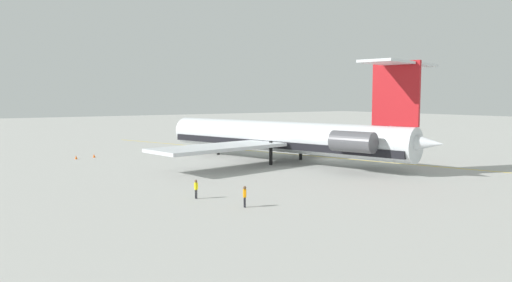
{
  "coord_description": "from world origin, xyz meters",
  "views": [
    {
      "loc": [
        -53.41,
        49.81,
        9.25
      ],
      "look_at": [
        2.09,
        11.92,
        3.18
      ],
      "focal_mm": 33.94,
      "sensor_mm": 36.0,
      "label": 1
    }
  ],
  "objects_px": {
    "ground_crew_portside": "(196,187)",
    "ground_crew_near_tail": "(268,137)",
    "safety_cone_wingtip": "(94,156)",
    "safety_cone_nose": "(236,141)",
    "safety_cone_tail": "(76,157)",
    "ground_crew_near_nose": "(245,194)",
    "main_jetliner": "(286,137)"
  },
  "relations": [
    {
      "from": "ground_crew_near_nose",
      "to": "safety_cone_tail",
      "type": "relative_size",
      "value": 3.3
    },
    {
      "from": "main_jetliner",
      "to": "ground_crew_near_tail",
      "type": "xyz_separation_m",
      "value": [
        26.1,
        -15.74,
        -2.54
      ]
    },
    {
      "from": "safety_cone_nose",
      "to": "safety_cone_wingtip",
      "type": "xyz_separation_m",
      "value": [
        -8.81,
        31.27,
        0.0
      ]
    },
    {
      "from": "ground_crew_near_tail",
      "to": "safety_cone_tail",
      "type": "bearing_deg",
      "value": -110.97
    },
    {
      "from": "ground_crew_portside",
      "to": "safety_cone_nose",
      "type": "height_order",
      "value": "ground_crew_portside"
    },
    {
      "from": "ground_crew_near_tail",
      "to": "safety_cone_wingtip",
      "type": "xyz_separation_m",
      "value": [
        -4.96,
        36.83,
        -0.88
      ]
    },
    {
      "from": "safety_cone_tail",
      "to": "main_jetliner",
      "type": "bearing_deg",
      "value": -130.62
    },
    {
      "from": "ground_crew_near_tail",
      "to": "safety_cone_tail",
      "type": "distance_m",
      "value": 40.06
    },
    {
      "from": "safety_cone_nose",
      "to": "safety_cone_tail",
      "type": "bearing_deg",
      "value": 105.44
    },
    {
      "from": "ground_crew_near_nose",
      "to": "safety_cone_wingtip",
      "type": "bearing_deg",
      "value": -86.65
    },
    {
      "from": "main_jetliner",
      "to": "safety_cone_tail",
      "type": "distance_m",
      "value": 31.71
    },
    {
      "from": "main_jetliner",
      "to": "ground_crew_portside",
      "type": "xyz_separation_m",
      "value": [
        -15.14,
        22.17,
        -2.58
      ]
    },
    {
      "from": "ground_crew_near_tail",
      "to": "safety_cone_wingtip",
      "type": "relative_size",
      "value": 3.31
    },
    {
      "from": "safety_cone_wingtip",
      "to": "safety_cone_nose",
      "type": "bearing_deg",
      "value": -74.27
    },
    {
      "from": "safety_cone_tail",
      "to": "ground_crew_near_tail",
      "type": "bearing_deg",
      "value": -82.0
    },
    {
      "from": "ground_crew_near_tail",
      "to": "ground_crew_portside",
      "type": "relative_size",
      "value": 1.03
    },
    {
      "from": "main_jetliner",
      "to": "safety_cone_tail",
      "type": "relative_size",
      "value": 83.32
    },
    {
      "from": "safety_cone_nose",
      "to": "ground_crew_near_nose",
      "type": "bearing_deg",
      "value": 148.82
    },
    {
      "from": "ground_crew_portside",
      "to": "safety_cone_tail",
      "type": "distance_m",
      "value": 35.72
    },
    {
      "from": "safety_cone_tail",
      "to": "safety_cone_wingtip",
      "type": "bearing_deg",
      "value": -77.79
    },
    {
      "from": "main_jetliner",
      "to": "safety_cone_wingtip",
      "type": "xyz_separation_m",
      "value": [
        21.14,
        21.09,
        -3.42
      ]
    },
    {
      "from": "safety_cone_nose",
      "to": "safety_cone_tail",
      "type": "xyz_separation_m",
      "value": [
        -9.42,
        34.11,
        0.0
      ]
    },
    {
      "from": "ground_crew_near_tail",
      "to": "safety_cone_tail",
      "type": "xyz_separation_m",
      "value": [
        -5.58,
        39.66,
        -0.88
      ]
    },
    {
      "from": "safety_cone_wingtip",
      "to": "safety_cone_tail",
      "type": "height_order",
      "value": "same"
    },
    {
      "from": "main_jetliner",
      "to": "ground_crew_near_nose",
      "type": "relative_size",
      "value": 25.22
    },
    {
      "from": "ground_crew_portside",
      "to": "ground_crew_near_tail",
      "type": "bearing_deg",
      "value": 25.07
    },
    {
      "from": "safety_cone_wingtip",
      "to": "ground_crew_near_nose",
      "type": "bearing_deg",
      "value": -179.04
    },
    {
      "from": "ground_crew_portside",
      "to": "safety_cone_wingtip",
      "type": "height_order",
      "value": "ground_crew_portside"
    },
    {
      "from": "ground_crew_near_nose",
      "to": "safety_cone_tail",
      "type": "distance_m",
      "value": 41.25
    },
    {
      "from": "main_jetliner",
      "to": "ground_crew_portside",
      "type": "relative_size",
      "value": 26.02
    },
    {
      "from": "ground_crew_near_nose",
      "to": "safety_cone_tail",
      "type": "height_order",
      "value": "ground_crew_near_nose"
    },
    {
      "from": "ground_crew_near_tail",
      "to": "ground_crew_near_nose",
      "type": "bearing_deg",
      "value": -66.72
    }
  ]
}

